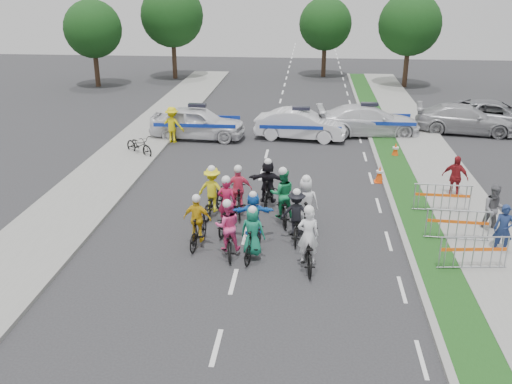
# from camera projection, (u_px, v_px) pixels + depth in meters

# --- Properties ---
(ground) EXTENTS (90.00, 90.00, 0.00)m
(ground) POSITION_uv_depth(u_px,v_px,m) (233.00, 282.00, 15.81)
(ground) COLOR #28282B
(ground) RESTS_ON ground
(curb_right) EXTENTS (0.20, 60.00, 0.12)m
(curb_right) POSITION_uv_depth(u_px,v_px,m) (396.00, 215.00, 19.99)
(curb_right) COLOR gray
(curb_right) RESTS_ON ground
(grass_strip) EXTENTS (1.20, 60.00, 0.11)m
(grass_strip) POSITION_uv_depth(u_px,v_px,m) (416.00, 216.00, 19.93)
(grass_strip) COLOR #184114
(grass_strip) RESTS_ON ground
(sidewalk_right) EXTENTS (2.40, 60.00, 0.13)m
(sidewalk_right) POSITION_uv_depth(u_px,v_px,m) (469.00, 218.00, 19.77)
(sidewalk_right) COLOR gray
(sidewalk_right) RESTS_ON ground
(sidewalk_left) EXTENTS (3.00, 60.00, 0.13)m
(sidewalk_left) POSITION_uv_depth(u_px,v_px,m) (77.00, 203.00, 21.01)
(sidewalk_left) COLOR gray
(sidewalk_left) RESTS_ON ground
(rider_0) EXTENTS (0.86, 1.99, 1.97)m
(rider_0) POSITION_uv_depth(u_px,v_px,m) (308.00, 247.00, 16.37)
(rider_0) COLOR black
(rider_0) RESTS_ON ground
(rider_1) EXTENTS (0.81, 1.71, 1.74)m
(rider_1) POSITION_uv_depth(u_px,v_px,m) (253.00, 238.00, 16.86)
(rider_1) COLOR black
(rider_1) RESTS_ON ground
(rider_2) EXTENTS (0.94, 1.87, 1.82)m
(rider_2) POSITION_uv_depth(u_px,v_px,m) (228.00, 234.00, 17.12)
(rider_2) COLOR black
(rider_2) RESTS_ON ground
(rider_3) EXTENTS (0.93, 1.73, 1.77)m
(rider_3) POSITION_uv_depth(u_px,v_px,m) (198.00, 226.00, 17.64)
(rider_3) COLOR black
(rider_3) RESTS_ON ground
(rider_4) EXTENTS (0.98, 1.74, 1.77)m
(rider_4) POSITION_uv_depth(u_px,v_px,m) (296.00, 220.00, 18.08)
(rider_4) COLOR black
(rider_4) RESTS_ON ground
(rider_5) EXTENTS (1.36, 1.62, 1.67)m
(rider_5) POSITION_uv_depth(u_px,v_px,m) (253.00, 218.00, 18.12)
(rider_5) COLOR black
(rider_5) RESTS_ON ground
(rider_6) EXTENTS (0.94, 1.99, 1.95)m
(rider_6) POSITION_uv_depth(u_px,v_px,m) (227.00, 212.00, 18.75)
(rider_6) COLOR black
(rider_6) RESTS_ON ground
(rider_7) EXTENTS (0.86, 1.92, 2.00)m
(rider_7) POSITION_uv_depth(u_px,v_px,m) (305.00, 209.00, 18.65)
(rider_7) COLOR black
(rider_7) RESTS_ON ground
(rider_8) EXTENTS (0.99, 2.04, 1.99)m
(rider_8) POSITION_uv_depth(u_px,v_px,m) (282.00, 201.00, 19.42)
(rider_8) COLOR black
(rider_8) RESTS_ON ground
(rider_9) EXTENTS (0.99, 1.85, 1.89)m
(rider_9) POSITION_uv_depth(u_px,v_px,m) (239.00, 196.00, 19.91)
(rider_9) COLOR black
(rider_9) RESTS_ON ground
(rider_10) EXTENTS (1.14, 1.94, 1.88)m
(rider_10) POSITION_uv_depth(u_px,v_px,m) (213.00, 196.00, 19.89)
(rider_10) COLOR black
(rider_10) RESTS_ON ground
(rider_11) EXTENTS (1.49, 1.78, 1.84)m
(rider_11) POSITION_uv_depth(u_px,v_px,m) (268.00, 186.00, 20.71)
(rider_11) COLOR black
(rider_11) RESTS_ON ground
(police_car_0) EXTENTS (4.97, 2.25, 1.66)m
(police_car_0) POSITION_uv_depth(u_px,v_px,m) (198.00, 123.00, 29.24)
(police_car_0) COLOR silver
(police_car_0) RESTS_ON ground
(police_car_1) EXTENTS (4.80, 2.24, 1.52)m
(police_car_1) POSITION_uv_depth(u_px,v_px,m) (301.00, 124.00, 29.16)
(police_car_1) COLOR silver
(police_car_1) RESTS_ON ground
(police_car_2) EXTENTS (5.57, 2.69, 1.56)m
(police_car_2) POSITION_uv_depth(u_px,v_px,m) (368.00, 120.00, 29.89)
(police_car_2) COLOR silver
(police_car_2) RESTS_ON ground
(civilian_sedan) EXTENTS (5.41, 2.82, 1.50)m
(civilian_sedan) POSITION_uv_depth(u_px,v_px,m) (465.00, 119.00, 30.27)
(civilian_sedan) COLOR #A3A3A8
(civilian_sedan) RESTS_ON ground
(civilian_suv) EXTENTS (6.17, 3.96, 1.58)m
(civilian_suv) POSITION_uv_depth(u_px,v_px,m) (495.00, 116.00, 30.85)
(civilian_suv) COLOR gray
(civilian_suv) RESTS_ON ground
(spectator_0) EXTENTS (0.66, 0.54, 1.57)m
(spectator_0) POSITION_uv_depth(u_px,v_px,m) (503.00, 230.00, 17.15)
(spectator_0) COLOR navy
(spectator_0) RESTS_ON ground
(spectator_1) EXTENTS (0.86, 0.70, 1.68)m
(spectator_1) POSITION_uv_depth(u_px,v_px,m) (494.00, 210.00, 18.46)
(spectator_1) COLOR slate
(spectator_1) RESTS_ON ground
(spectator_2) EXTENTS (1.06, 0.83, 1.68)m
(spectator_2) POSITION_uv_depth(u_px,v_px,m) (455.00, 177.00, 21.38)
(spectator_2) COLOR maroon
(spectator_2) RESTS_ON ground
(marshal_hiviz) EXTENTS (1.26, 0.85, 1.81)m
(marshal_hiviz) POSITION_uv_depth(u_px,v_px,m) (172.00, 125.00, 28.50)
(marshal_hiviz) COLOR yellow
(marshal_hiviz) RESTS_ON ground
(barrier_0) EXTENTS (2.04, 0.71, 1.12)m
(barrier_0) POSITION_uv_depth(u_px,v_px,m) (473.00, 254.00, 16.13)
(barrier_0) COLOR #A5A8AD
(barrier_0) RESTS_ON ground
(barrier_1) EXTENTS (2.02, 0.61, 1.12)m
(barrier_1) POSITION_uv_depth(u_px,v_px,m) (457.00, 226.00, 17.91)
(barrier_1) COLOR #A5A8AD
(barrier_1) RESTS_ON ground
(barrier_2) EXTENTS (2.02, 0.57, 1.12)m
(barrier_2) POSITION_uv_depth(u_px,v_px,m) (442.00, 199.00, 20.05)
(barrier_2) COLOR #A5A8AD
(barrier_2) RESTS_ON ground
(cone_0) EXTENTS (0.40, 0.40, 0.70)m
(cone_0) POSITION_uv_depth(u_px,v_px,m) (380.00, 174.00, 23.23)
(cone_0) COLOR #F24C0C
(cone_0) RESTS_ON ground
(cone_1) EXTENTS (0.40, 0.40, 0.70)m
(cone_1) POSITION_uv_depth(u_px,v_px,m) (395.00, 150.00, 26.38)
(cone_1) COLOR #F24C0C
(cone_1) RESTS_ON ground
(parked_bike) EXTENTS (1.87, 1.64, 0.98)m
(parked_bike) POSITION_uv_depth(u_px,v_px,m) (139.00, 145.00, 26.59)
(parked_bike) COLOR black
(parked_bike) RESTS_ON ground
(tree_0) EXTENTS (4.20, 4.20, 6.30)m
(tree_0) POSITION_uv_depth(u_px,v_px,m) (93.00, 29.00, 41.56)
(tree_0) COLOR #382619
(tree_0) RESTS_ON ground
(tree_1) EXTENTS (4.55, 4.55, 6.82)m
(tree_1) POSITION_uv_depth(u_px,v_px,m) (410.00, 24.00, 41.27)
(tree_1) COLOR #382619
(tree_1) RESTS_ON ground
(tree_3) EXTENTS (4.90, 4.90, 7.35)m
(tree_3) POSITION_uv_depth(u_px,v_px,m) (172.00, 16.00, 44.58)
(tree_3) COLOR #382619
(tree_3) RESTS_ON ground
(tree_4) EXTENTS (4.20, 4.20, 6.30)m
(tree_4) POSITION_uv_depth(u_px,v_px,m) (325.00, 24.00, 45.64)
(tree_4) COLOR #382619
(tree_4) RESTS_ON ground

